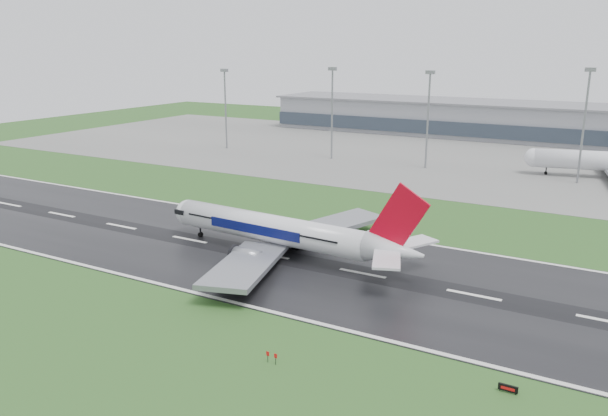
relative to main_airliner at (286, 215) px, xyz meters
The scene contains 10 objects.
ground 18.92m from the main_airliner, ahead, with size 520.00×520.00×0.00m, color #234C1C.
runway 18.90m from the main_airliner, ahead, with size 400.00×45.00×0.10m, color black.
apron 125.01m from the main_airliner, 82.22° to the left, with size 400.00×130.00×0.08m, color slate.
terminal 184.36m from the main_airliner, 84.75° to the left, with size 240.00×36.00×15.00m, color gray.
main_airliner is the anchor object (origin of this frame).
runway_sign 56.02m from the main_airliner, 30.76° to the right, with size 2.30×0.26×1.04m, color black, non-canonical shape.
floodmast_0 131.88m from the main_airliner, 131.54° to the left, with size 0.64×0.64×30.16m, color gray.
floodmast_1 106.68m from the main_airliner, 112.14° to the left, with size 0.64×0.64×31.53m, color gray.
floodmast_2 98.95m from the main_airliner, 92.69° to the left, with size 0.64×0.64×31.03m, color gray.
floodmast_3 107.65m from the main_airliner, 66.67° to the left, with size 0.64×0.64×32.70m, color gray.
Camera 1 is at (40.71, -93.71, 39.61)m, focal length 35.52 mm.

